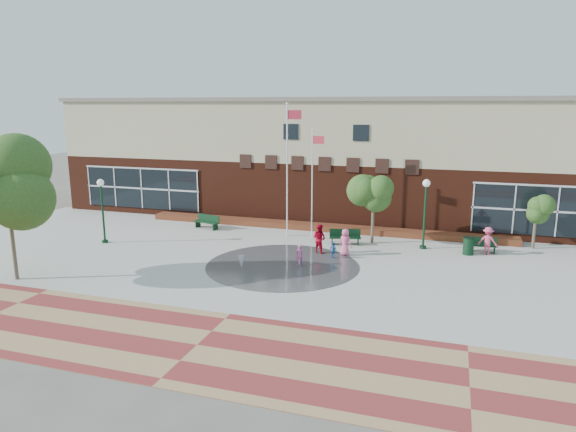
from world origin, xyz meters
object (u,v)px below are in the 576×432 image
(tree_big_left, at_px, (6,182))
(flagpole_left, at_px, (288,163))
(trash_can, at_px, (468,246))
(flagpole_right, at_px, (313,179))
(bench_left, at_px, (207,224))
(child_splash, at_px, (299,255))

(tree_big_left, bearing_deg, flagpole_left, 50.27)
(trash_can, distance_m, tree_big_left, 25.15)
(flagpole_left, height_order, tree_big_left, flagpole_left)
(trash_can, relative_size, tree_big_left, 0.15)
(flagpole_left, xyz_separation_m, flagpole_right, (1.75, -0.20, -0.91))
(flagpole_left, relative_size, bench_left, 4.29)
(flagpole_right, distance_m, trash_can, 10.33)
(trash_can, bearing_deg, child_splash, -150.33)
(flagpole_left, bearing_deg, trash_can, -7.09)
(flagpole_right, height_order, tree_big_left, flagpole_right)
(flagpole_left, height_order, trash_can, flagpole_left)
(flagpole_left, height_order, flagpole_right, flagpole_left)
(flagpole_right, relative_size, tree_big_left, 1.02)
(flagpole_left, height_order, child_splash, flagpole_left)
(flagpole_right, distance_m, tree_big_left, 17.34)
(bench_left, xyz_separation_m, child_splash, (8.74, -6.23, 0.28))
(trash_can, height_order, tree_big_left, tree_big_left)
(bench_left, height_order, child_splash, child_splash)
(flagpole_right, height_order, bench_left, flagpole_right)
(child_splash, bearing_deg, trash_can, 169.85)
(flagpole_left, relative_size, flagpole_right, 1.23)
(child_splash, bearing_deg, flagpole_right, -121.62)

